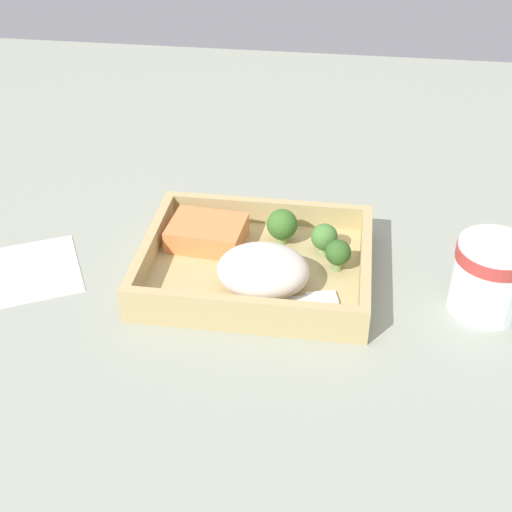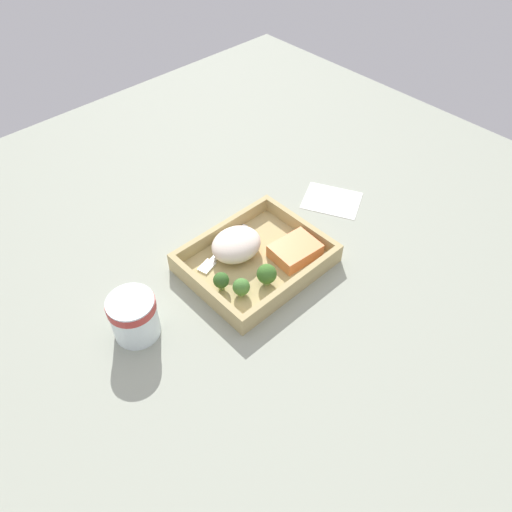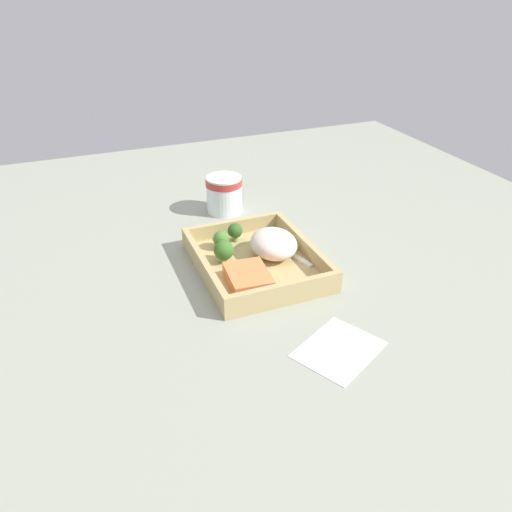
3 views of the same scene
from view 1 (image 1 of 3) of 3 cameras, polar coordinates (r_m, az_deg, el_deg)
The scene contains 11 objects.
ground_plane at distance 86.47cm, azimuth -0.00°, elevation -2.01°, with size 160.00×160.00×2.00cm, color gray.
takeout_tray at distance 85.52cm, azimuth -0.00°, elevation -1.15°, with size 26.93×21.84×1.20cm, color tan.
tray_rim at distance 84.27cm, azimuth -0.00°, elevation 0.03°, with size 26.93×21.84×3.11cm.
salmon_fillet at distance 88.80cm, azimuth -3.94°, elevation 1.85°, with size 9.14×7.11×2.86cm, color #E88146.
mashed_potatoes at distance 80.09cm, azimuth 0.57°, elevation -1.17°, with size 10.49×8.90×5.16cm, color silver.
broccoli_floret_1 at distance 87.05cm, azimuth 5.49°, elevation 1.49°, with size 3.28×3.28×3.75cm.
broccoli_floret_2 at distance 88.10cm, azimuth 2.10°, elevation 2.48°, with size 3.83×3.83×4.56cm.
broccoli_floret_3 at distance 83.90cm, azimuth 6.59°, elevation 0.21°, with size 3.05×3.05×3.94cm.
fork at distance 79.40cm, azimuth 1.68°, elevation -3.70°, with size 15.69×5.70×0.44cm.
paper_cup at distance 82.09cm, azimuth 18.31°, elevation -1.33°, with size 8.44×8.44×8.59cm.
receipt_slip at distance 90.52cm, azimuth -17.13°, elevation -1.03°, with size 9.90×12.53×0.24cm, color white.
Camera 1 is at (9.76, -68.46, 50.92)cm, focal length 50.00 mm.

